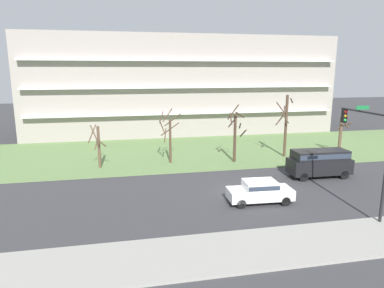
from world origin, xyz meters
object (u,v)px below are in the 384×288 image
tree_far_right (341,133)px  van_black_near_left (319,161)px  tree_right (285,124)px  traffic_signal_mast (371,143)px  tree_far_left (98,145)px  sedan_white_center_left (260,191)px  tree_left (169,136)px  tree_center (235,134)px

tree_far_right → van_black_near_left: tree_far_right is taller
tree_right → tree_far_right: 6.58m
van_black_near_left → traffic_signal_mast: traffic_signal_mast is taller
tree_far_right → traffic_signal_mast: traffic_signal_mast is taller
tree_far_left → sedan_white_center_left: tree_far_left is taller
tree_right → sedan_white_center_left: tree_right is taller
sedan_white_center_left → tree_far_left: bearing=138.4°
tree_right → tree_left: bearing=180.0°
tree_far_left → van_black_near_left: size_ratio=0.78×
tree_left → van_black_near_left: bearing=-31.0°
tree_far_right → sedan_white_center_left: 18.13m
van_black_near_left → tree_left: bearing=-29.3°
tree_far_left → tree_far_right: size_ratio=0.97×
tree_center → sedan_white_center_left: tree_center is taller
sedan_white_center_left → traffic_signal_mast: (5.69, -3.14, 3.72)m
tree_left → tree_center: bearing=-9.5°
van_black_near_left → traffic_signal_mast: size_ratio=0.77×
van_black_near_left → traffic_signal_mast: bearing=80.6°
tree_left → sedan_white_center_left: bearing=-68.3°
tree_far_left → tree_center: (13.01, -0.46, 0.65)m
tree_far_right → tree_right: bearing=178.8°
tree_right → van_black_near_left: size_ratio=1.23×
tree_right → tree_far_right: (6.46, -0.14, -1.21)m
tree_right → traffic_signal_mast: 14.91m
tree_right → sedan_white_center_left: bearing=-122.8°
sedan_white_center_left → tree_right: bearing=60.0°
tree_center → sedan_white_center_left: size_ratio=1.27×
tree_left → tree_center: (6.36, -1.06, 0.11)m
tree_far_right → traffic_signal_mast: 16.96m
tree_left → sedan_white_center_left: (4.62, -11.62, -1.87)m
tree_left → tree_center: tree_center is taller
tree_left → tree_far_right: 18.58m
sedan_white_center_left → tree_center: bearing=83.4°
tree_left → tree_far_left: bearing=-174.8°
tree_far_right → van_black_near_left: (-6.75, -6.98, -0.90)m
tree_left → tree_right: tree_right is taller
tree_far_left → tree_center: bearing=-2.0°
tree_right → tree_far_right: bearing=-1.2°
tree_far_left → sedan_white_center_left: (11.27, -11.01, -1.33)m
tree_right → van_black_near_left: tree_right is taller
tree_right → sedan_white_center_left: 14.07m
tree_far_right → sedan_white_center_left: tree_far_right is taller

